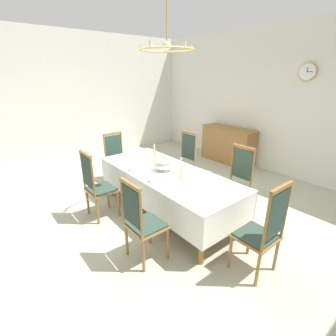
{
  "coord_description": "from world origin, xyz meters",
  "views": [
    {
      "loc": [
        2.79,
        -2.39,
        2.18
      ],
      "look_at": [
        0.12,
        -0.23,
        0.86
      ],
      "focal_mm": 26.2,
      "sensor_mm": 36.0,
      "label": 1
    }
  ],
  "objects": [
    {
      "name": "chandelier",
      "position": [
        -0.0,
        -0.16,
        2.49
      ],
      "size": [
        0.74,
        0.73,
        0.66
      ],
      "color": "gold"
    },
    {
      "name": "bowl_far_right",
      "position": [
        0.48,
        0.22,
        0.77
      ],
      "size": [
        0.17,
        0.17,
        0.04
      ],
      "color": "white",
      "rests_on": "tablecloth"
    },
    {
      "name": "chair_head_west",
      "position": [
        -1.68,
        -0.16,
        0.54
      ],
      "size": [
        0.42,
        0.44,
        1.04
      ],
      "rotation": [
        0.0,
        0.0,
        -1.57
      ],
      "color": "olive",
      "rests_on": "ground"
    },
    {
      "name": "tablecloth",
      "position": [
        0.0,
        -0.16,
        0.62
      ],
      "size": [
        2.57,
        1.03,
        0.45
      ],
      "color": "white",
      "rests_on": "dining_table"
    },
    {
      "name": "candlestick_east",
      "position": [
        0.33,
        -0.16,
        0.87
      ],
      "size": [
        0.07,
        0.07,
        0.32
      ],
      "color": "gold",
      "rests_on": "tablecloth"
    },
    {
      "name": "mounted_clock",
      "position": [
        0.52,
        2.94,
        2.22
      ],
      "size": [
        0.34,
        0.06,
        0.34
      ],
      "color": "#D1B251"
    },
    {
      "name": "bowl_near_right",
      "position": [
        0.18,
        -0.53,
        0.77
      ],
      "size": [
        0.19,
        0.19,
        0.04
      ],
      "color": "white",
      "rests_on": "tablecloth"
    },
    {
      "name": "chair_north_b",
      "position": [
        0.66,
        0.76,
        0.57
      ],
      "size": [
        0.44,
        0.42,
        1.12
      ],
      "rotation": [
        0.0,
        0.0,
        3.14
      ],
      "color": "olive",
      "rests_on": "ground"
    },
    {
      "name": "chair_head_east",
      "position": [
        1.69,
        -0.16,
        0.58
      ],
      "size": [
        0.42,
        0.44,
        1.16
      ],
      "rotation": [
        0.0,
        0.0,
        1.57
      ],
      "color": "olive",
      "rests_on": "ground"
    },
    {
      "name": "sideboard",
      "position": [
        -1.03,
        2.69,
        0.45
      ],
      "size": [
        1.44,
        0.48,
        0.9
      ],
      "rotation": [
        0.0,
        0.0,
        3.14
      ],
      "color": "olive",
      "rests_on": "ground"
    },
    {
      "name": "left_wall",
      "position": [
        -3.7,
        0.0,
        1.58
      ],
      "size": [
        0.08,
        5.94,
        3.17
      ],
      "primitive_type": "cube",
      "color": "silver",
      "rests_on": "ground"
    },
    {
      "name": "back_wall",
      "position": [
        0.0,
        3.01,
        1.58
      ],
      "size": [
        7.31,
        0.08,
        3.17
      ],
      "primitive_type": "cube",
      "color": "silver",
      "rests_on": "ground"
    },
    {
      "name": "chair_south_b",
      "position": [
        0.66,
        -1.07,
        0.55
      ],
      "size": [
        0.44,
        0.42,
        1.09
      ],
      "color": "olive",
      "rests_on": "ground"
    },
    {
      "name": "dining_table",
      "position": [
        0.0,
        -0.16,
        0.67
      ],
      "size": [
        2.55,
        1.01,
        0.74
      ],
      "color": "olive",
      "rests_on": "ground"
    },
    {
      "name": "spoon_primary",
      "position": [
        -0.93,
        0.2,
        0.75
      ],
      "size": [
        0.03,
        0.18,
        0.01
      ],
      "rotation": [
        0.0,
        0.0,
        -0.06
      ],
      "color": "gold",
      "rests_on": "tablecloth"
    },
    {
      "name": "chair_north_a",
      "position": [
        -0.6,
        0.76,
        0.57
      ],
      "size": [
        0.44,
        0.42,
        1.14
      ],
      "rotation": [
        0.0,
        0.0,
        3.14
      ],
      "color": "olive",
      "rests_on": "ground"
    },
    {
      "name": "bowl_far_left",
      "position": [
        -0.37,
        -0.53,
        0.77
      ],
      "size": [
        0.16,
        0.16,
        0.04
      ],
      "color": "white",
      "rests_on": "tablecloth"
    },
    {
      "name": "bowl_near_left",
      "position": [
        -0.82,
        0.18,
        0.77
      ],
      "size": [
        0.17,
        0.17,
        0.04
      ],
      "color": "white",
      "rests_on": "tablecloth"
    },
    {
      "name": "soup_tureen",
      "position": [
        -0.07,
        -0.16,
        0.86
      ],
      "size": [
        0.3,
        0.3,
        0.23
      ],
      "color": "white",
      "rests_on": "tablecloth"
    },
    {
      "name": "candlestick_west",
      "position": [
        -0.33,
        -0.16,
        0.9
      ],
      "size": [
        0.07,
        0.07,
        0.38
      ],
      "color": "gold",
      "rests_on": "tablecloth"
    },
    {
      "name": "ground",
      "position": [
        0.0,
        0.0,
        -0.02
      ],
      "size": [
        7.31,
        5.94,
        0.04
      ],
      "primitive_type": "cube",
      "color": "#B5B89E"
    },
    {
      "name": "spoon_secondary",
      "position": [
        0.3,
        -0.5,
        0.75
      ],
      "size": [
        0.05,
        0.18,
        0.01
      ],
      "rotation": [
        0.0,
        0.0,
        0.19
      ],
      "color": "gold",
      "rests_on": "tablecloth"
    },
    {
      "name": "chair_south_a",
      "position": [
        -0.6,
        -1.07,
        0.56
      ],
      "size": [
        0.44,
        0.42,
        1.11
      ],
      "color": "olive",
      "rests_on": "ground"
    }
  ]
}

